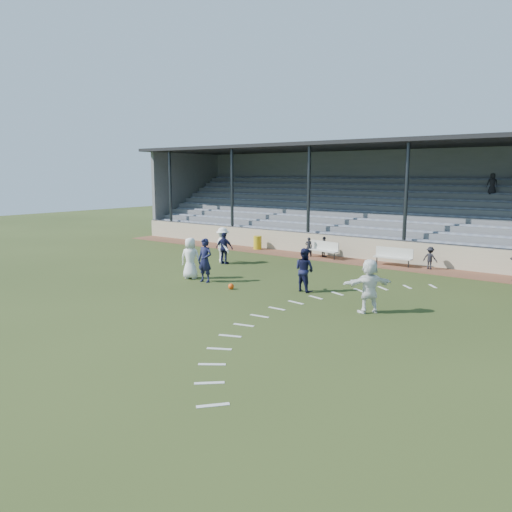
{
  "coord_description": "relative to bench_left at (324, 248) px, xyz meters",
  "views": [
    {
      "loc": [
        12.74,
        -14.22,
        4.79
      ],
      "look_at": [
        0.0,
        2.5,
        1.3
      ],
      "focal_mm": 35.0,
      "sensor_mm": 36.0,
      "label": 1
    }
  ],
  "objects": [
    {
      "name": "football",
      "position": [
        0.81,
        -9.16,
        -0.46
      ],
      "size": [
        0.24,
        0.24,
        0.24
      ],
      "primitive_type": "sphere",
      "color": "#F04B0E",
      "rests_on": "ground"
    },
    {
      "name": "ground",
      "position": [
        1.23,
        -10.49,
        -0.58
      ],
      "size": [
        90.0,
        90.0,
        0.0
      ],
      "primitive_type": "plane",
      "color": "#2D3A18",
      "rests_on": "ground"
    },
    {
      "name": "player_white_wing",
      "position": [
        -3.54,
        -4.68,
        0.38
      ],
      "size": [
        1.43,
        1.18,
        1.93
      ],
      "primitive_type": "imported",
      "rotation": [
        0.0,
        0.0,
        2.7
      ],
      "color": "white",
      "rests_on": "ground"
    },
    {
      "name": "player_white_lead",
      "position": [
        -2.07,
        -8.63,
        0.37
      ],
      "size": [
        1.09,
        0.93,
        1.9
      ],
      "primitive_type": "imported",
      "rotation": [
        0.0,
        0.0,
        3.56
      ],
      "color": "white",
      "rests_on": "ground"
    },
    {
      "name": "player_navy_wing",
      "position": [
        -3.3,
        -4.84,
        0.27
      ],
      "size": [
        1.06,
        0.6,
        1.71
      ],
      "primitive_type": "imported",
      "rotation": [
        0.0,
        0.0,
        3.33
      ],
      "color": "#141637",
      "rests_on": "ground"
    },
    {
      "name": "bench_right",
      "position": [
        4.13,
        0.05,
        0.0
      ],
      "size": [
        2.01,
        0.51,
        0.95
      ],
      "rotation": [
        0.0,
        0.0,
        0.03
      ],
      "color": "beige",
      "rests_on": "cinder_track"
    },
    {
      "name": "sub_left_near",
      "position": [
        -0.95,
        -0.08,
        -0.01
      ],
      "size": [
        0.48,
        0.41,
        1.12
      ],
      "primitive_type": "imported",
      "rotation": [
        0.0,
        0.0,
        3.56
      ],
      "color": "black",
      "rests_on": "cinder_track"
    },
    {
      "name": "player_navy_lead",
      "position": [
        -1.03,
        -8.77,
        0.39
      ],
      "size": [
        0.75,
        0.53,
        1.96
      ],
      "primitive_type": "imported",
      "rotation": [
        0.0,
        0.0,
        0.08
      ],
      "color": "#141637",
      "rests_on": "ground"
    },
    {
      "name": "player_white_back",
      "position": [
        6.89,
        -8.97,
        0.37
      ],
      "size": [
        1.59,
        1.7,
        1.9
      ],
      "primitive_type": "imported",
      "rotation": [
        0.0,
        0.0,
        3.99
      ],
      "color": "white",
      "rests_on": "ground"
    },
    {
      "name": "trash_bin",
      "position": [
        -5.0,
        0.33,
        -0.14
      ],
      "size": [
        0.53,
        0.53,
        0.84
      ],
      "primitive_type": "cylinder",
      "color": "gold",
      "rests_on": "cinder_track"
    },
    {
      "name": "penalty_arc",
      "position": [
        5.35,
        -10.49,
        -0.58
      ],
      "size": [
        3.89,
        14.63,
        0.01
      ],
      "color": "silver",
      "rests_on": "ground"
    },
    {
      "name": "bench_left",
      "position": [
        0.0,
        0.0,
        0.0
      ],
      "size": [
        2.04,
        0.8,
        0.95
      ],
      "rotation": [
        0.0,
        0.0,
        -0.18
      ],
      "color": "beige",
      "rests_on": "cinder_track"
    },
    {
      "name": "retaining_wall",
      "position": [
        1.23,
        1.06,
        0.02
      ],
      "size": [
        34.0,
        0.18,
        1.2
      ],
      "primitive_type": "cube",
      "color": "#B9AC8F",
      "rests_on": "ground"
    },
    {
      "name": "grandstand",
      "position": [
        1.23,
        5.77,
        1.62
      ],
      "size": [
        34.6,
        9.0,
        6.61
      ],
      "color": "slate",
      "rests_on": "ground"
    },
    {
      "name": "player_navy_mid",
      "position": [
        3.42,
        -7.6,
        0.31
      ],
      "size": [
        0.98,
        0.82,
        1.79
      ],
      "primitive_type": "imported",
      "rotation": [
        0.0,
        0.0,
        2.97
      ],
      "color": "#141637",
      "rests_on": "ground"
    },
    {
      "name": "sub_right",
      "position": [
        5.97,
        0.26,
        0.0
      ],
      "size": [
        0.77,
        0.49,
        1.14
      ],
      "primitive_type": "imported",
      "rotation": [
        0.0,
        0.0,
        3.05
      ],
      "color": "black",
      "rests_on": "cinder_track"
    },
    {
      "name": "sub_left_far",
      "position": [
        -0.13,
        0.25,
        0.03
      ],
      "size": [
        0.75,
        0.55,
        1.19
      ],
      "primitive_type": "imported",
      "rotation": [
        0.0,
        0.0,
        2.72
      ],
      "color": "black",
      "rests_on": "cinder_track"
    },
    {
      "name": "cinder_track",
      "position": [
        1.23,
        0.01,
        -0.57
      ],
      "size": [
        34.0,
        2.0,
        0.02
      ],
      "primitive_type": "cube",
      "color": "brown",
      "rests_on": "ground"
    }
  ]
}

